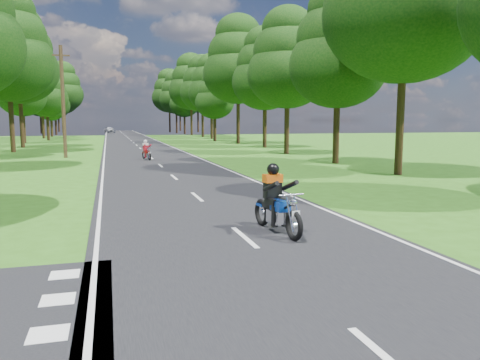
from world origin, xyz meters
name	(u,v)px	position (x,y,z in m)	size (l,w,h in m)	color
ground	(274,263)	(0.00, 0.00, 0.00)	(160.00, 160.00, 0.00)	#2A5A14
main_road	(134,143)	(0.00, 50.00, 0.01)	(7.00, 140.00, 0.02)	black
road_markings	(133,143)	(-0.14, 48.13, 0.02)	(7.40, 140.00, 0.01)	silver
treeline	(138,81)	(1.43, 60.06, 8.25)	(40.00, 115.35, 14.78)	black
telegraph_pole	(63,101)	(-6.00, 28.00, 4.07)	(1.20, 0.26, 8.00)	#382616
rider_near_blue	(277,198)	(0.89, 2.23, 0.86)	(0.67, 2.01, 1.68)	#0D3596
rider_far_red	(146,150)	(-0.46, 24.51, 0.71)	(0.55, 1.65, 1.37)	#B40D0F
distant_car	(110,130)	(-2.60, 96.55, 0.71)	(1.63, 4.04, 1.38)	silver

